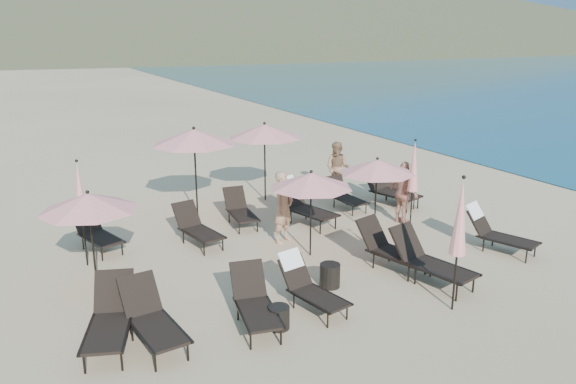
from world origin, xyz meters
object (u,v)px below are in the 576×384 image
umbrella_open_3 (194,137)px  beachgoer_b (338,168)px  lounger_2 (308,285)px  side_table_0 (279,317)px  lounger_11 (397,189)px  lounger_6 (96,232)px  lounger_10 (345,195)px  umbrella_open_2 (377,167)px  lounger_8 (240,210)px  lounger_5 (496,230)px  umbrella_open_4 (265,131)px  side_table_1 (330,275)px  lounger_7 (197,227)px  beachgoer_a (283,207)px  lounger_9 (303,203)px  umbrella_closed_2 (80,193)px  umbrella_closed_1 (414,167)px  lounger_13 (255,302)px  umbrella_closed_0 (460,218)px  lounger_1 (152,318)px  lounger_4 (429,260)px  umbrella_open_0 (88,202)px  lounger_12 (389,189)px  umbrella_open_1 (311,180)px  lounger_3 (392,248)px  beachgoer_c (404,193)px  lounger_0 (110,318)px

umbrella_open_3 → beachgoer_b: bearing=0.6°
lounger_2 → side_table_0: 0.97m
lounger_11 → lounger_6: bearing=-165.8°
lounger_10 → umbrella_open_2: 2.70m
lounger_2 → lounger_8: (0.63, 4.92, -0.04)m
lounger_5 → lounger_8: (-4.65, 4.40, -0.08)m
umbrella_open_4 → side_table_1: bearing=-102.5°
lounger_7 → beachgoer_a: size_ratio=0.96×
lounger_9 → umbrella_closed_2: bearing=168.8°
lounger_10 → umbrella_closed_1: (0.62, -2.21, 1.26)m
lounger_10 → lounger_13: bearing=-137.9°
umbrella_open_4 → umbrella_closed_0: umbrella_closed_0 is taller
lounger_1 → beachgoer_a: beachgoer_a is taller
lounger_1 → umbrella_closed_1: size_ratio=0.74×
lounger_7 → side_table_1: size_ratio=3.48×
lounger_4 → umbrella_open_0: size_ratio=0.95×
lounger_7 → side_table_0: size_ratio=4.14×
lounger_12 → umbrella_open_4: 4.07m
lounger_2 → umbrella_closed_0: (2.35, -1.28, 1.33)m
lounger_2 → beachgoer_a: size_ratio=0.92×
lounger_10 → umbrella_open_4: (-1.72, 1.84, 1.72)m
lounger_9 → umbrella_open_2: (1.14, -1.70, 1.24)m
lounger_11 → umbrella_open_3: umbrella_open_3 is taller
umbrella_open_1 → umbrella_closed_1: size_ratio=0.85×
umbrella_open_3 → beachgoer_a: size_ratio=1.42×
lounger_1 → lounger_5: size_ratio=1.00×
lounger_3 → lounger_8: bearing=98.2°
lounger_6 → lounger_7: (2.22, -0.74, 0.01)m
lounger_7 → side_table_1: lounger_7 is taller
lounger_7 → umbrella_closed_1: bearing=-25.9°
umbrella_open_4 → beachgoer_c: (2.38, -3.65, -1.27)m
beachgoer_c → umbrella_closed_1: bearing=168.5°
side_table_1 → umbrella_open_2: bearing=38.8°
lounger_6 → side_table_0: 5.70m
lounger_0 → beachgoer_b: beachgoer_b is taller
lounger_0 → side_table_0: 2.82m
lounger_0 → lounger_3: size_ratio=1.00×
lounger_8 → lounger_10: size_ratio=1.06×
lounger_3 → beachgoer_a: (-1.37, 2.51, 0.41)m
lounger_13 → lounger_10: bearing=54.9°
lounger_11 → side_table_1: (-4.78, -4.08, -0.17)m
lounger_11 → lounger_13: bearing=-129.4°
lounger_7 → lounger_8: lounger_7 is taller
lounger_11 → lounger_5: bearing=-79.1°
beachgoer_b → side_table_1: bearing=-72.6°
lounger_2 → lounger_10: 6.22m
umbrella_open_3 → umbrella_closed_2: size_ratio=1.04×
umbrella_closed_2 → lounger_12: bearing=4.5°
umbrella_closed_2 → lounger_11: bearing=4.7°
lounger_0 → umbrella_open_0: bearing=105.8°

